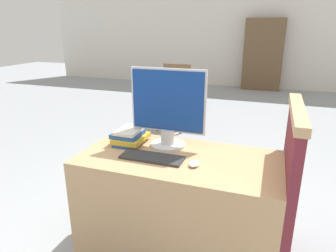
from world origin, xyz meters
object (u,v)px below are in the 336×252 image
Objects in this scene: monitor at (168,109)px; keyboard at (152,157)px; mouse at (194,164)px; far_chair at (175,94)px; book_stack at (130,136)px.

monitor reaches higher than keyboard.
far_chair is at bearing 110.47° from mouse.
keyboard is 0.32m from book_stack.
far_chair is (-0.79, 2.55, -0.48)m from monitor.
monitor is 0.43m from mouse.
keyboard is 2.90m from far_chair.
monitor is 2.71m from far_chair.
book_stack reaches higher than keyboard.
mouse is 0.57m from book_stack.
far_chair reaches higher than mouse.
book_stack is 0.26× the size of far_chair.
far_chair reaches higher than keyboard.
book_stack is at bearing 142.36° from keyboard.
mouse reaches higher than keyboard.
book_stack reaches higher than mouse.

